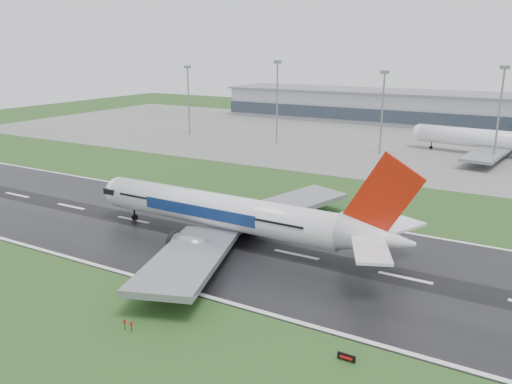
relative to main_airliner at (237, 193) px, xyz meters
The scene contains 11 objects.
ground 16.17m from the main_airliner, ahead, with size 520.00×520.00×0.00m, color #214419.
runway 16.14m from the main_airliner, ahead, with size 400.00×45.00×0.10m, color black.
apron 126.33m from the main_airliner, 84.26° to the left, with size 400.00×130.00×0.08m, color slate.
terminal 185.74m from the main_airliner, 86.11° to the left, with size 240.00×36.00×15.00m, color #9799A2.
main_airliner is the anchor object (origin of this frame).
parked_airliner 121.22m from the main_airliner, 73.37° to the left, with size 63.29×58.93×18.55m, color white, non-canonical shape.
runway_sign 43.11m from the main_airliner, 39.82° to the right, with size 2.30×0.26×1.04m, color black, non-canonical shape.
floodmast_0 132.72m from the main_airliner, 130.88° to the left, with size 0.64×0.64×28.45m, color gray.
floodmast_1 109.53m from the main_airliner, 113.54° to the left, with size 0.64×0.64×31.04m, color gray.
floodmast_2 100.39m from the main_airliner, 91.02° to the left, with size 0.64×0.64×28.16m, color gray.
floodmast_3 106.61m from the main_airliner, 70.36° to the left, with size 0.64×0.64×30.46m, color gray.
Camera 1 is at (37.23, -80.07, 36.91)m, focal length 35.98 mm.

